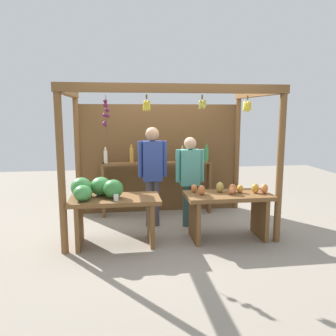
# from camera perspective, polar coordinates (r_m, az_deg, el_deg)

# --- Properties ---
(ground_plane) EXTENTS (12.00, 12.00, 0.00)m
(ground_plane) POSITION_cam_1_polar(r_m,az_deg,el_deg) (5.90, -0.26, -9.62)
(ground_plane) COLOR gray
(ground_plane) RESTS_ON ground
(market_stall) EXTENTS (3.19, 1.96, 2.29)m
(market_stall) POSITION_cam_1_polar(r_m,az_deg,el_deg) (6.03, -0.82, 3.79)
(market_stall) COLOR brown
(market_stall) RESTS_ON ground
(fruit_counter_left) EXTENTS (1.29, 0.70, 0.99)m
(fruit_counter_left) POSITION_cam_1_polar(r_m,az_deg,el_deg) (5.03, -10.36, -5.25)
(fruit_counter_left) COLOR brown
(fruit_counter_left) RESTS_ON ground
(fruit_counter_right) EXTENTS (1.29, 0.64, 0.86)m
(fruit_counter_right) POSITION_cam_1_polar(r_m,az_deg,el_deg) (5.29, 10.00, -5.96)
(fruit_counter_right) COLOR brown
(fruit_counter_right) RESTS_ON ground
(bottle_shelf_unit) EXTENTS (2.05, 0.22, 1.34)m
(bottle_shelf_unit) POSITION_cam_1_polar(r_m,az_deg,el_deg) (6.36, -1.80, -0.96)
(bottle_shelf_unit) COLOR brown
(bottle_shelf_unit) RESTS_ON ground
(vendor_man) EXTENTS (0.48, 0.23, 1.67)m
(vendor_man) POSITION_cam_1_polar(r_m,az_deg,el_deg) (5.68, -2.60, 0.12)
(vendor_man) COLOR #49444B
(vendor_man) RESTS_ON ground
(vendor_woman) EXTENTS (0.48, 0.20, 1.51)m
(vendor_woman) POSITION_cam_1_polar(r_m,az_deg,el_deg) (5.70, 3.66, -1.00)
(vendor_woman) COLOR #2D4B4A
(vendor_woman) RESTS_ON ground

